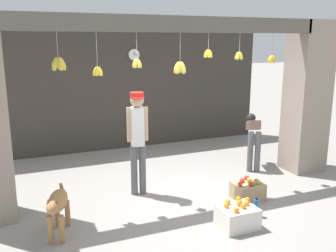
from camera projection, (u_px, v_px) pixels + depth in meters
The scene contains 11 objects.
ground_plane at pixel (179, 196), 6.12m from camera, with size 60.00×60.00×0.00m, color gray.
shop_back_wall at pixel (124, 88), 8.62m from camera, with size 6.90×0.12×2.85m, color #38332D.
shop_pillar_right at pixel (307, 98), 7.12m from camera, with size 0.70×0.60×2.85m, color gray.
storefront_awning at pixel (176, 27), 5.62m from camera, with size 5.00×0.27×0.88m.
dog at pixel (58, 205), 4.79m from camera, with size 0.39×0.82×0.64m.
shopkeeper at pixel (138, 135), 6.00m from camera, with size 0.34×0.29×1.70m.
worker_stooping at pixel (253, 135), 7.34m from camera, with size 0.50×0.75×1.03m.
fruit_crate_oranges at pixel (237, 216), 5.08m from camera, with size 0.50×0.42×0.36m.
fruit_crate_apples at pixel (248, 190), 6.00m from camera, with size 0.46×0.37×0.33m.
water_bottle at pixel (256, 208), 5.39m from camera, with size 0.08×0.08×0.29m.
wall_clock at pixel (134, 55), 8.47m from camera, with size 0.27×0.03×0.27m.
Camera 1 is at (-2.34, -5.21, 2.50)m, focal length 40.00 mm.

